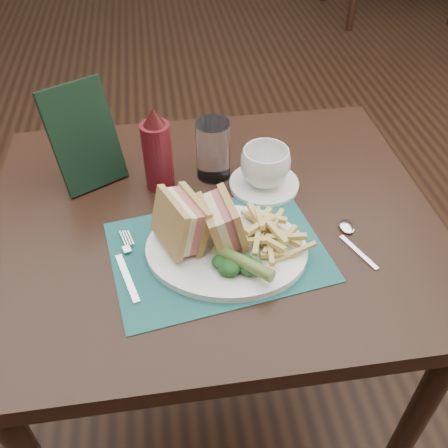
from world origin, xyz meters
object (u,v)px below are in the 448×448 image
object	(u,v)px
table_main	(215,325)
sandwich_half_a	(170,225)
plate	(226,250)
ketchup_bottle	(157,149)
check_presenter	(84,137)
saucer	(264,184)
sandwich_half_b	(211,224)
coffee_cup	(265,167)
placemat	(218,251)
drinking_glass	(213,150)

from	to	relation	value
table_main	sandwich_half_a	distance (m)	0.46
plate	ketchup_bottle	distance (m)	0.26
sandwich_half_a	check_presenter	bearing A→B (deg)	99.52
saucer	ketchup_bottle	world-z (taller)	ketchup_bottle
sandwich_half_b	ketchup_bottle	distance (m)	0.23
saucer	coffee_cup	xyz separation A→B (m)	(0.00, 0.00, 0.05)
table_main	coffee_cup	bearing A→B (deg)	32.80
sandwich_half_b	ketchup_bottle	bearing A→B (deg)	103.28
plate	sandwich_half_b	world-z (taller)	sandwich_half_b
placemat	check_presenter	distance (m)	0.37
check_presenter	table_main	bearing A→B (deg)	-60.69
saucer	drinking_glass	bearing A→B (deg)	151.14
plate	coffee_cup	world-z (taller)	coffee_cup
plate	table_main	bearing A→B (deg)	107.77
sandwich_half_a	drinking_glass	size ratio (longest dim) A/B	0.82
sandwich_half_a	saucer	world-z (taller)	sandwich_half_a
sandwich_half_b	drinking_glass	bearing A→B (deg)	73.25
table_main	placemat	bearing A→B (deg)	-92.65
placemat	plate	world-z (taller)	plate
sandwich_half_b	saucer	distance (m)	0.23
table_main	saucer	world-z (taller)	saucer
sandwich_half_b	drinking_glass	size ratio (longest dim) A/B	0.75
placemat	plate	bearing A→B (deg)	-23.27
sandwich_half_b	drinking_glass	distance (m)	0.23
check_presenter	drinking_glass	bearing A→B (deg)	-32.95
plate	ketchup_bottle	size ratio (longest dim) A/B	1.61
ketchup_bottle	table_main	bearing A→B (deg)	-49.01
sandwich_half_b	drinking_glass	xyz separation A→B (m)	(0.03, 0.23, -0.00)
plate	sandwich_half_b	size ratio (longest dim) A/B	3.08
plate	sandwich_half_a	world-z (taller)	sandwich_half_a
table_main	ketchup_bottle	size ratio (longest dim) A/B	4.84
placemat	coffee_cup	size ratio (longest dim) A/B	3.71
table_main	sandwich_half_a	bearing A→B (deg)	-133.12
table_main	saucer	distance (m)	0.41
drinking_glass	ketchup_bottle	bearing A→B (deg)	-170.23
placemat	plate	size ratio (longest dim) A/B	1.30
sandwich_half_a	check_presenter	size ratio (longest dim) A/B	0.48
coffee_cup	table_main	bearing A→B (deg)	-147.20
sandwich_half_a	drinking_glass	xyz separation A→B (m)	(0.11, 0.23, -0.01)
sandwich_half_a	ketchup_bottle	distance (m)	0.21
sandwich_half_a	saucer	bearing A→B (deg)	17.15
table_main	drinking_glass	bearing A→B (deg)	82.09
saucer	placemat	bearing A→B (deg)	-124.74
saucer	drinking_glass	distance (m)	0.13
check_presenter	sandwich_half_b	bearing A→B (deg)	-75.87
sandwich_half_a	coffee_cup	world-z (taller)	sandwich_half_a
placemat	coffee_cup	distance (m)	0.23
check_presenter	ketchup_bottle	bearing A→B (deg)	-44.49
drinking_glass	check_presenter	size ratio (longest dim) A/B	0.59
placemat	saucer	distance (m)	0.22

